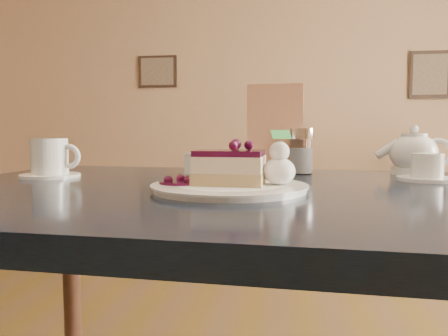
# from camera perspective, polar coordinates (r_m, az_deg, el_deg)

# --- Properties ---
(main_table) EXTENTS (1.36, 0.94, 0.83)m
(main_table) POSITION_cam_1_polar(r_m,az_deg,el_deg) (0.91, 1.34, -7.95)
(main_table) COLOR black
(main_table) RESTS_ON ground
(dessert_plate) EXTENTS (0.29, 0.29, 0.01)m
(dessert_plate) POSITION_cam_1_polar(r_m,az_deg,el_deg) (0.84, 0.71, -2.59)
(dessert_plate) COLOR white
(dessert_plate) RESTS_ON main_table
(cheesecake_slice) EXTENTS (0.14, 0.10, 0.07)m
(cheesecake_slice) POSITION_cam_1_polar(r_m,az_deg,el_deg) (0.83, 0.72, 0.04)
(cheesecake_slice) COLOR tan
(cheesecake_slice) RESTS_ON dessert_plate
(whipped_cream) EXTENTS (0.06, 0.06, 0.05)m
(whipped_cream) POSITION_cam_1_polar(r_m,az_deg,el_deg) (0.83, 7.21, -0.41)
(whipped_cream) COLOR white
(whipped_cream) RESTS_ON dessert_plate
(berry_sauce) EXTENTS (0.09, 0.09, 0.01)m
(berry_sauce) POSITION_cam_1_polar(r_m,az_deg,el_deg) (0.85, -5.56, -1.87)
(berry_sauce) COLOR #3B0325
(berry_sauce) RESTS_ON dessert_plate
(coffee_set) EXTENTS (0.15, 0.14, 0.10)m
(coffee_set) POSITION_cam_1_polar(r_m,az_deg,el_deg) (1.16, -21.68, 1.00)
(coffee_set) COLOR white
(coffee_set) RESTS_ON main_table
(tea_set) EXTENTS (0.18, 0.28, 0.12)m
(tea_set) POSITION_cam_1_polar(r_m,az_deg,el_deg) (1.23, 23.73, 1.32)
(tea_set) COLOR white
(tea_set) RESTS_ON main_table
(menu_card) EXTENTS (0.16, 0.04, 0.24)m
(menu_card) POSITION_cam_1_polar(r_m,az_deg,el_deg) (1.23, 6.68, 5.15)
(menu_card) COLOR #F4E5A8
(menu_card) RESTS_ON main_table
(sugar_shaker) EXTENTS (0.07, 0.07, 0.12)m
(sugar_shaker) POSITION_cam_1_polar(r_m,az_deg,el_deg) (1.18, 10.02, 2.25)
(sugar_shaker) COLOR white
(sugar_shaker) RESTS_ON main_table
(napkin_stack) EXTENTS (0.14, 0.14, 0.06)m
(napkin_stack) POSITION_cam_1_polar(r_m,az_deg,el_deg) (1.20, -1.27, 0.72)
(napkin_stack) COLOR white
(napkin_stack) RESTS_ON main_table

